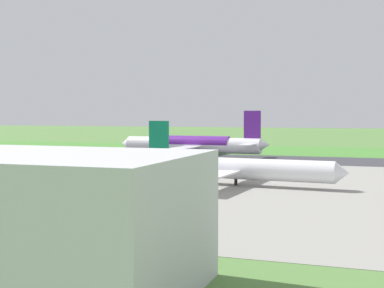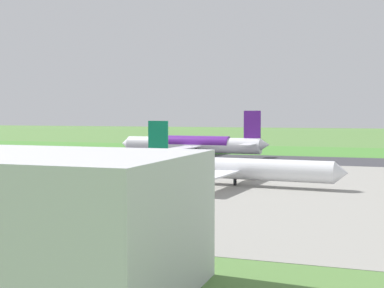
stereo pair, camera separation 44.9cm
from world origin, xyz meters
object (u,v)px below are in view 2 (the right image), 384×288
(airliner_main, at_px, (193,144))
(service_truck_baggage, at_px, (96,163))
(traffic_cone_orange, at_px, (192,150))
(airliner_parked_near, at_px, (234,168))
(no_stopping_sign, at_px, (207,146))
(service_car_followme, at_px, (233,169))

(airliner_main, height_order, service_truck_baggage, airliner_main)
(service_truck_baggage, relative_size, traffic_cone_orange, 11.27)
(airliner_parked_near, height_order, service_truck_baggage, airliner_parked_near)
(airliner_parked_near, distance_m, traffic_cone_orange, 104.60)
(no_stopping_sign, xyz_separation_m, traffic_cone_orange, (3.84, 7.28, -1.34))
(service_truck_baggage, distance_m, no_stopping_sign, 81.35)
(airliner_main, xyz_separation_m, airliner_parked_near, (-31.80, 66.08, -0.73))
(service_truck_baggage, distance_m, service_car_followme, 37.50)
(service_truck_baggage, xyz_separation_m, service_car_followme, (-37.39, -2.80, -0.56))
(no_stopping_sign, bearing_deg, service_car_followme, 112.09)
(service_car_followme, distance_m, no_stopping_sign, 84.57)
(airliner_parked_near, height_order, traffic_cone_orange, airliner_parked_near)
(airliner_parked_near, relative_size, service_car_followme, 9.99)
(airliner_parked_near, relative_size, service_truck_baggage, 7.33)
(service_truck_baggage, bearing_deg, traffic_cone_orange, -91.36)
(no_stopping_sign, height_order, traffic_cone_orange, no_stopping_sign)
(airliner_parked_near, relative_size, no_stopping_sign, 16.63)
(service_truck_baggage, bearing_deg, airliner_main, -105.56)
(traffic_cone_orange, bearing_deg, service_truck_baggage, 88.64)
(service_truck_baggage, bearing_deg, no_stopping_sign, -93.94)
(airliner_main, relative_size, no_stopping_sign, 19.79)
(airliner_parked_near, height_order, no_stopping_sign, airliner_parked_near)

